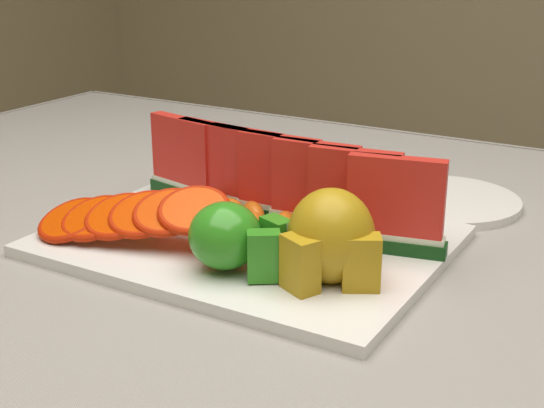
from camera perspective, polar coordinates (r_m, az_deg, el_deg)
name	(u,v)px	position (r m, az deg, el deg)	size (l,w,h in m)	color
table	(291,325)	(0.86, 1.42, -9.12)	(1.40, 0.90, 0.75)	#52321D
tablecloth	(291,275)	(0.83, 1.46, -5.35)	(1.53, 1.03, 0.20)	gray
platter	(248,241)	(0.80, -1.83, -2.77)	(0.40, 0.30, 0.01)	silver
apple_cluster	(233,238)	(0.71, -2.98, -2.56)	(0.10, 0.08, 0.06)	#1F940E
pear_cluster	(331,239)	(0.69, 4.45, -2.68)	(0.10, 0.10, 0.09)	#9E5203
side_plate	(445,201)	(0.95, 12.91, 0.23)	(0.22, 0.22, 0.01)	silver
fork	(221,158)	(1.11, -3.83, 3.46)	(0.06, 0.19, 0.00)	silver
watermelon_row	(279,182)	(0.82, 0.54, 1.70)	(0.39, 0.07, 0.10)	#103E16
orange_fan_front	(132,215)	(0.79, -10.53, -0.82)	(0.22, 0.13, 0.06)	#D23400
orange_fan_back	(302,186)	(0.89, 2.24, 1.40)	(0.28, 0.09, 0.04)	#D23400
tangerine_segments	(270,223)	(0.80, -0.18, -1.45)	(0.22, 0.08, 0.03)	orange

